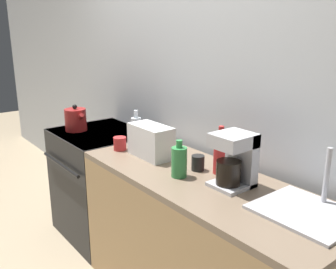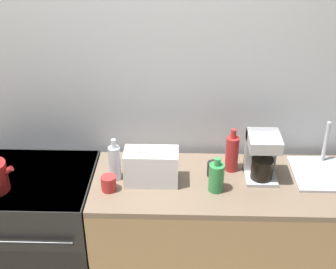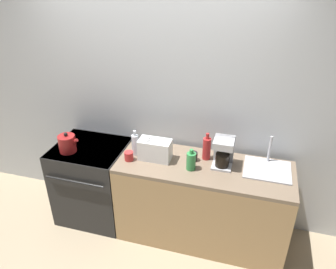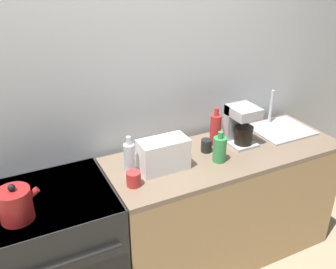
{
  "view_description": "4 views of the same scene",
  "coord_description": "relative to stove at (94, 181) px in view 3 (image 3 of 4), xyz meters",
  "views": [
    {
      "loc": [
        1.97,
        -1.01,
        1.68
      ],
      "look_at": [
        0.26,
        0.32,
        1.06
      ],
      "focal_mm": 40.0,
      "sensor_mm": 36.0,
      "label": 1
    },
    {
      "loc": [
        0.27,
        -1.94,
        2.46
      ],
      "look_at": [
        0.2,
        0.41,
        1.14
      ],
      "focal_mm": 50.0,
      "sensor_mm": 36.0,
      "label": 2
    },
    {
      "loc": [
        0.96,
        -2.23,
        2.64
      ],
      "look_at": [
        0.21,
        0.38,
        1.12
      ],
      "focal_mm": 35.0,
      "sensor_mm": 36.0,
      "label": 3
    },
    {
      "loc": [
        -0.77,
        -1.53,
        2.13
      ],
      "look_at": [
        0.16,
        0.35,
        1.09
      ],
      "focal_mm": 40.0,
      "sensor_mm": 36.0,
      "label": 4
    }
  ],
  "objects": [
    {
      "name": "cup_red",
      "position": [
        0.49,
        -0.11,
        0.47
      ],
      "size": [
        0.09,
        0.09,
        0.09
      ],
      "color": "red",
      "rests_on": "counter_block"
    },
    {
      "name": "cup_black",
      "position": [
        1.09,
        0.06,
        0.47
      ],
      "size": [
        0.08,
        0.08,
        0.09
      ],
      "color": "black",
      "rests_on": "counter_block"
    },
    {
      "name": "counter_block",
      "position": [
        1.21,
        -0.01,
        -0.01
      ],
      "size": [
        1.66,
        0.62,
        0.88
      ],
      "color": "tan",
      "rests_on": "ground_plane"
    },
    {
      "name": "kettle",
      "position": [
        -0.16,
        -0.13,
        0.52
      ],
      "size": [
        0.21,
        0.17,
        0.21
      ],
      "color": "maroon",
      "rests_on": "stove"
    },
    {
      "name": "ground_plane",
      "position": [
        0.62,
        -0.32,
        -0.45
      ],
      "size": [
        12.0,
        12.0,
        0.0
      ],
      "primitive_type": "plane",
      "color": "tan"
    },
    {
      "name": "coffee_maker",
      "position": [
        1.36,
        0.06,
        0.58
      ],
      "size": [
        0.18,
        0.2,
        0.29
      ],
      "color": "#B7B7BC",
      "rests_on": "counter_block"
    },
    {
      "name": "stove",
      "position": [
        0.0,
        0.0,
        0.0
      ],
      "size": [
        0.73,
        0.68,
        0.88
      ],
      "color": "black",
      "rests_on": "ground_plane"
    },
    {
      "name": "bottle_red",
      "position": [
        1.2,
        0.12,
        0.55
      ],
      "size": [
        0.08,
        0.08,
        0.28
      ],
      "color": "#B72828",
      "rests_on": "counter_block"
    },
    {
      "name": "sink_tray",
      "position": [
        1.77,
        0.09,
        0.45
      ],
      "size": [
        0.42,
        0.37,
        0.28
      ],
      "color": "#B7B7BC",
      "rests_on": "counter_block"
    },
    {
      "name": "wall_back",
      "position": [
        0.62,
        0.38,
        0.85
      ],
      "size": [
        8.0,
        0.05,
        2.6
      ],
      "color": "silver",
      "rests_on": "ground_plane"
    },
    {
      "name": "bottle_clear",
      "position": [
        0.51,
        0.01,
        0.54
      ],
      "size": [
        0.07,
        0.07,
        0.26
      ],
      "color": "silver",
      "rests_on": "counter_block"
    },
    {
      "name": "bottle_green",
      "position": [
        1.09,
        -0.09,
        0.52
      ],
      "size": [
        0.09,
        0.09,
        0.21
      ],
      "color": "#338C47",
      "rests_on": "counter_block"
    },
    {
      "name": "toaster",
      "position": [
        0.72,
        -0.02,
        0.53
      ],
      "size": [
        0.31,
        0.16,
        0.2
      ],
      "color": "white",
      "rests_on": "counter_block"
    }
  ]
}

